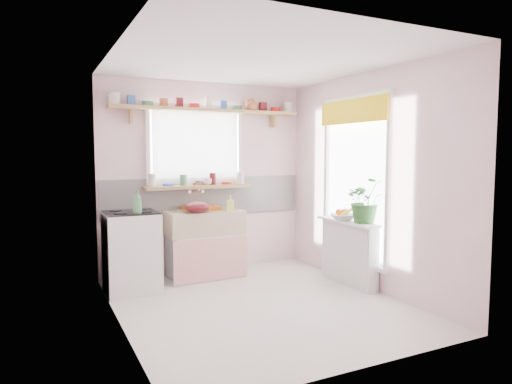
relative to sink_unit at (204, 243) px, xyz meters
name	(u,v)px	position (x,y,z in m)	size (l,w,h in m)	color
room	(276,169)	(0.81, -0.43, 0.94)	(3.20, 3.20, 3.20)	silver
sink_unit	(204,243)	(0.00, 0.00, 0.00)	(0.95, 0.65, 1.11)	white
cooker	(131,251)	(-0.95, -0.24, 0.03)	(0.58, 0.58, 0.93)	white
radiator_ledge	(349,251)	(1.45, -1.09, -0.03)	(0.22, 0.95, 0.78)	white
windowsill	(198,187)	(0.00, 0.19, 0.71)	(1.40, 0.22, 0.04)	tan
pine_shelf	(209,111)	(0.15, 0.18, 1.69)	(2.52, 0.24, 0.04)	tan
shelf_crockery	(207,105)	(0.13, 0.18, 1.76)	(2.47, 0.11, 0.12)	silver
sill_crockery	(197,181)	(-0.02, 0.19, 0.78)	(1.35, 0.11, 0.12)	silver
dish_tray	(201,208)	(0.00, 0.09, 0.44)	(0.44, 0.33, 0.04)	orange
colander	(197,207)	(-0.15, -0.19, 0.49)	(0.31, 0.31, 0.14)	#570E17
jade_plant	(366,200)	(1.48, -1.34, 0.60)	(0.47, 0.41, 0.52)	#2C6327
fruit_bowl	(343,217)	(1.38, -1.06, 0.38)	(0.30, 0.30, 0.07)	silver
herb_pot	(359,216)	(1.36, -1.38, 0.44)	(0.10, 0.07, 0.19)	#316528
soap_bottle_sink	(230,203)	(0.29, -0.19, 0.52)	(0.09, 0.09, 0.20)	#E7F06A
sill_cup	(207,182)	(0.11, 0.13, 0.77)	(0.11, 0.11, 0.09)	beige
sill_bowl	(201,182)	(0.07, 0.25, 0.76)	(0.18, 0.18, 0.06)	#385DB9
shelf_vase	(252,104)	(0.74, 0.12, 1.79)	(0.16, 0.16, 0.17)	#A55A32
cooker_bottle	(137,202)	(-0.92, -0.46, 0.61)	(0.10, 0.10, 0.26)	#438755
fruit	(343,212)	(1.39, -1.05, 0.44)	(0.20, 0.14, 0.10)	orange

